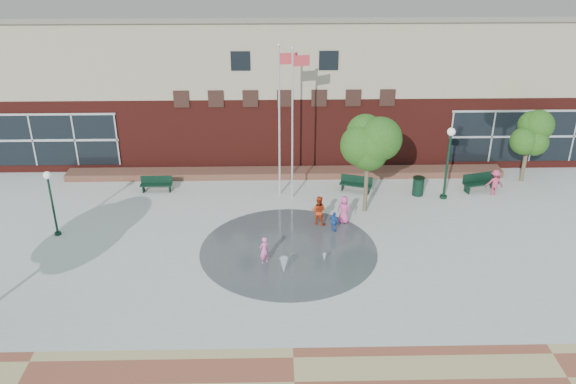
{
  "coord_description": "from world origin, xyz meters",
  "views": [
    {
      "loc": [
        -0.59,
        -21.82,
        15.0
      ],
      "look_at": [
        0.0,
        4.0,
        2.6
      ],
      "focal_mm": 38.0,
      "sensor_mm": 36.0,
      "label": 1
    }
  ],
  "objects_px": {
    "trash_can": "(418,186)",
    "flagpole_left": "(293,118)",
    "flagpole_right": "(280,114)",
    "child_splash": "(264,250)",
    "bench_left": "(157,187)"
  },
  "relations": [
    {
      "from": "bench_left",
      "to": "trash_can",
      "type": "height_order",
      "value": "trash_can"
    },
    {
      "from": "flagpole_right",
      "to": "child_splash",
      "type": "distance_m",
      "value": 8.32
    },
    {
      "from": "trash_can",
      "to": "flagpole_left",
      "type": "bearing_deg",
      "value": -178.45
    },
    {
      "from": "bench_left",
      "to": "trash_can",
      "type": "xyz_separation_m",
      "value": [
        14.76,
        -0.79,
        0.26
      ]
    },
    {
      "from": "child_splash",
      "to": "trash_can",
      "type": "bearing_deg",
      "value": -178.1
    },
    {
      "from": "flagpole_right",
      "to": "trash_can",
      "type": "xyz_separation_m",
      "value": [
        7.7,
        -0.27,
        -4.18
      ]
    },
    {
      "from": "bench_left",
      "to": "trash_can",
      "type": "distance_m",
      "value": 14.78
    },
    {
      "from": "child_splash",
      "to": "flagpole_left",
      "type": "bearing_deg",
      "value": -139.81
    },
    {
      "from": "flagpole_left",
      "to": "child_splash",
      "type": "xyz_separation_m",
      "value": [
        -1.51,
        -6.75,
        -4.01
      ]
    },
    {
      "from": "bench_left",
      "to": "trash_can",
      "type": "relative_size",
      "value": 1.65
    },
    {
      "from": "flagpole_left",
      "to": "flagpole_right",
      "type": "xyz_separation_m",
      "value": [
        -0.68,
        0.46,
        0.05
      ]
    },
    {
      "from": "flagpole_left",
      "to": "child_splash",
      "type": "relative_size",
      "value": 6.24
    },
    {
      "from": "flagpole_right",
      "to": "trash_can",
      "type": "distance_m",
      "value": 8.77
    },
    {
      "from": "flagpole_left",
      "to": "child_splash",
      "type": "distance_m",
      "value": 7.99
    },
    {
      "from": "flagpole_left",
      "to": "bench_left",
      "type": "relative_size",
      "value": 4.71
    }
  ]
}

